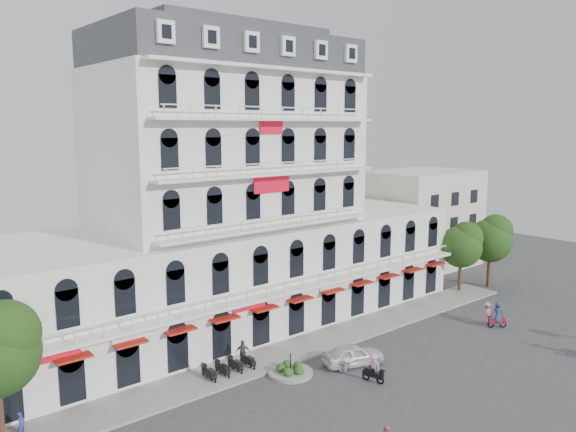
# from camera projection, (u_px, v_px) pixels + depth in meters

# --- Properties ---
(ground) EXTENTS (120.00, 120.00, 0.00)m
(ground) POSITION_uv_depth(u_px,v_px,m) (383.00, 392.00, 37.30)
(ground) COLOR #38383A
(ground) RESTS_ON ground
(sidewalk) EXTENTS (53.00, 4.00, 0.16)m
(sidewalk) POSITION_uv_depth(u_px,v_px,m) (295.00, 350.00, 44.11)
(sidewalk) COLOR gray
(sidewalk) RESTS_ON ground
(main_building) EXTENTS (45.00, 15.00, 25.80)m
(main_building) POSITION_uv_depth(u_px,v_px,m) (229.00, 213.00, 49.36)
(main_building) COLOR silver
(main_building) RESTS_ON ground
(flank_building_east) EXTENTS (14.00, 10.00, 12.00)m
(flank_building_east) POSITION_uv_depth(u_px,v_px,m) (419.00, 219.00, 70.50)
(flank_building_east) COLOR beige
(flank_building_east) RESTS_ON ground
(traffic_island) EXTENTS (3.20, 3.20, 1.60)m
(traffic_island) POSITION_uv_depth(u_px,v_px,m) (290.00, 371.00, 39.91)
(traffic_island) COLOR gray
(traffic_island) RESTS_ON ground
(parked_scooter_row) EXTENTS (4.40, 1.80, 1.10)m
(parked_scooter_row) POSITION_uv_depth(u_px,v_px,m) (229.00, 374.00, 39.95)
(parked_scooter_row) COLOR black
(parked_scooter_row) RESTS_ON ground
(tree_east_inner) EXTENTS (4.40, 4.37, 7.57)m
(tree_east_inner) POSITION_uv_depth(u_px,v_px,m) (462.00, 244.00, 59.26)
(tree_east_inner) COLOR #382314
(tree_east_inner) RESTS_ON ground
(tree_east_outer) EXTENTS (4.65, 4.65, 8.05)m
(tree_east_outer) POSITION_uv_depth(u_px,v_px,m) (491.00, 237.00, 60.98)
(tree_east_outer) COLOR #382314
(tree_east_outer) RESTS_ON ground
(parked_car) EXTENTS (4.97, 3.24, 1.58)m
(parked_car) POSITION_uv_depth(u_px,v_px,m) (353.00, 355.00, 41.42)
(parked_car) COLOR silver
(parked_car) RESTS_ON ground
(rider_east) EXTENTS (1.43, 1.18, 2.35)m
(rider_east) POSITION_uv_depth(u_px,v_px,m) (498.00, 314.00, 49.04)
(rider_east) COLOR maroon
(rider_east) RESTS_ON ground
(rider_center) EXTENTS (0.81, 1.68, 2.03)m
(rider_center) POSITION_uv_depth(u_px,v_px,m) (373.00, 367.00, 38.62)
(rider_center) COLOR black
(rider_center) RESTS_ON ground
(pedestrian_mid) EXTENTS (1.19, 1.02, 1.91)m
(pedestrian_mid) POSITION_uv_depth(u_px,v_px,m) (243.00, 353.00, 41.41)
(pedestrian_mid) COLOR #4F5056
(pedestrian_mid) RESTS_ON ground
(pedestrian_right) EXTENTS (1.31, 0.84, 1.92)m
(pedestrian_right) POSITION_uv_depth(u_px,v_px,m) (487.00, 313.00, 50.29)
(pedestrian_right) COLOR #C3677E
(pedestrian_right) RESTS_ON ground
(pedestrian_far) EXTENTS (0.65, 0.67, 1.55)m
(pedestrian_far) POSITION_uv_depth(u_px,v_px,m) (21.00, 425.00, 31.72)
(pedestrian_far) COLOR navy
(pedestrian_far) RESTS_ON ground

